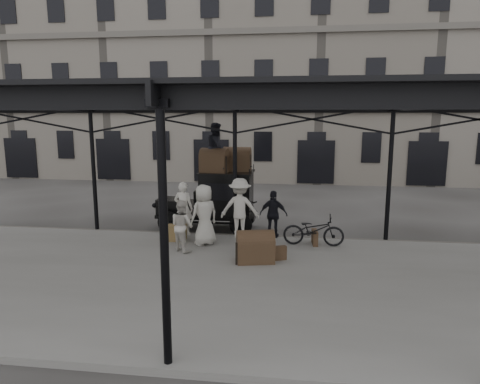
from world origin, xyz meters
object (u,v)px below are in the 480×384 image
object	(u,v)px
taxi	(218,198)
steamer_trunk_roof_near	(214,162)
porter_official	(274,214)
bicycle	(314,230)
steamer_trunk_platform	(255,249)
porter_left	(184,208)

from	to	relation	value
taxi	steamer_trunk_roof_near	size ratio (longest dim) A/B	3.76
porter_official	bicycle	world-z (taller)	porter_official
taxi	bicycle	size ratio (longest dim) A/B	1.94
bicycle	steamer_trunk_platform	distance (m)	2.42
bicycle	steamer_trunk_roof_near	xyz separation A→B (m)	(-3.46, 1.75, 1.89)
porter_left	steamer_trunk_platform	world-z (taller)	porter_left
bicycle	steamer_trunk_platform	bearing A→B (deg)	138.35
taxi	steamer_trunk_platform	xyz separation A→B (m)	(1.73, -3.75, -0.68)
taxi	bicycle	bearing A→B (deg)	-30.56
steamer_trunk_platform	taxi	bearing A→B (deg)	102.45
steamer_trunk_platform	steamer_trunk_roof_near	bearing A→B (deg)	105.02
porter_official	taxi	bearing A→B (deg)	-22.61
porter_left	steamer_trunk_platform	distance (m)	3.72
taxi	bicycle	world-z (taller)	taxi
porter_left	steamer_trunk_roof_near	world-z (taller)	steamer_trunk_roof_near
porter_official	porter_left	bearing A→B (deg)	8.44
porter_left	taxi	bearing A→B (deg)	-120.32
steamer_trunk_platform	porter_official	bearing A→B (deg)	69.42
porter_official	bicycle	xyz separation A→B (m)	(1.29, -0.74, -0.30)
taxi	steamer_trunk_platform	distance (m)	4.19
bicycle	porter_official	bearing A→B (deg)	61.93
porter_left	steamer_trunk_roof_near	bearing A→B (deg)	-124.05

